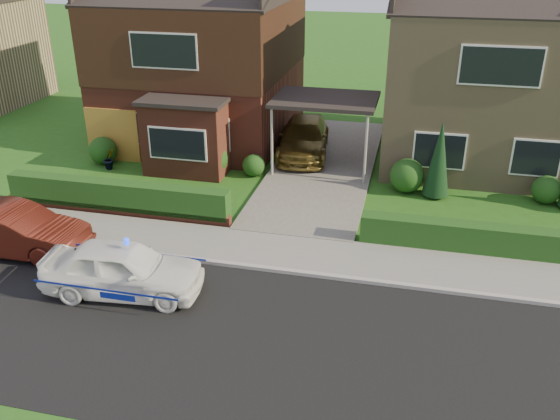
% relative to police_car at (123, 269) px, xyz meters
% --- Properties ---
extents(ground, '(120.00, 120.00, 0.00)m').
position_rel_police_car_xyz_m(ground, '(3.45, -1.20, -0.69)').
color(ground, '#265316').
rests_on(ground, ground).
extents(road, '(60.00, 6.00, 0.02)m').
position_rel_police_car_xyz_m(road, '(3.45, -1.20, -0.69)').
color(road, black).
rests_on(road, ground).
extents(kerb, '(60.00, 0.16, 0.12)m').
position_rel_police_car_xyz_m(kerb, '(3.45, 1.85, -0.63)').
color(kerb, '#9E9993').
rests_on(kerb, ground).
extents(sidewalk, '(60.00, 2.00, 0.10)m').
position_rel_police_car_xyz_m(sidewalk, '(3.45, 2.90, -0.64)').
color(sidewalk, slate).
rests_on(sidewalk, ground).
extents(driveway, '(3.80, 12.00, 0.12)m').
position_rel_police_car_xyz_m(driveway, '(3.45, 9.80, -0.63)').
color(driveway, '#666059').
rests_on(driveway, ground).
extents(house_left, '(7.50, 9.53, 7.25)m').
position_rel_police_car_xyz_m(house_left, '(-2.34, 12.70, 3.12)').
color(house_left, maroon).
rests_on(house_left, ground).
extents(house_right, '(7.50, 8.06, 7.25)m').
position_rel_police_car_xyz_m(house_right, '(9.25, 12.79, 2.97)').
color(house_right, '#947E5A').
rests_on(house_right, ground).
extents(carport_link, '(3.80, 3.00, 2.77)m').
position_rel_police_car_xyz_m(carport_link, '(3.45, 9.75, 1.97)').
color(carport_link, black).
rests_on(carport_link, ground).
extents(garage_door, '(2.20, 0.10, 2.10)m').
position_rel_police_car_xyz_m(garage_door, '(-4.80, 8.76, 0.36)').
color(garage_door, '#8E5B1F').
rests_on(garage_door, ground).
extents(dwarf_wall, '(7.70, 0.25, 0.36)m').
position_rel_police_car_xyz_m(dwarf_wall, '(-2.35, 4.10, -0.51)').
color(dwarf_wall, maroon).
rests_on(dwarf_wall, ground).
extents(hedge_left, '(7.50, 0.55, 0.90)m').
position_rel_police_car_xyz_m(hedge_left, '(-2.35, 4.25, -0.69)').
color(hedge_left, '#103512').
rests_on(hedge_left, ground).
extents(hedge_right, '(7.50, 0.55, 0.80)m').
position_rel_police_car_xyz_m(hedge_right, '(9.25, 4.15, -0.69)').
color(hedge_right, '#103512').
rests_on(hedge_right, ground).
extents(shrub_left_far, '(1.08, 1.08, 1.08)m').
position_rel_police_car_xyz_m(shrub_left_far, '(-5.05, 8.30, -0.15)').
color(shrub_left_far, '#103512').
rests_on(shrub_left_far, ground).
extents(shrub_left_mid, '(1.32, 1.32, 1.32)m').
position_rel_police_car_xyz_m(shrub_left_mid, '(-0.55, 8.10, -0.03)').
color(shrub_left_mid, '#103512').
rests_on(shrub_left_mid, ground).
extents(shrub_left_near, '(0.84, 0.84, 0.84)m').
position_rel_police_car_xyz_m(shrub_left_near, '(1.05, 8.40, -0.27)').
color(shrub_left_near, '#103512').
rests_on(shrub_left_near, ground).
extents(shrub_right_near, '(1.20, 1.20, 1.20)m').
position_rel_police_car_xyz_m(shrub_right_near, '(6.65, 8.20, -0.09)').
color(shrub_right_near, '#103512').
rests_on(shrub_right_near, ground).
extents(shrub_right_mid, '(0.96, 0.96, 0.96)m').
position_rel_police_car_xyz_m(shrub_right_mid, '(11.25, 8.30, -0.21)').
color(shrub_right_mid, '#103512').
rests_on(shrub_right_mid, ground).
extents(conifer_a, '(0.90, 0.90, 2.60)m').
position_rel_police_car_xyz_m(conifer_a, '(7.65, 8.00, 0.61)').
color(conifer_a, black).
rests_on(conifer_a, ground).
extents(police_car, '(3.71, 4.17, 1.54)m').
position_rel_police_car_xyz_m(police_car, '(0.00, 0.00, 0.00)').
color(police_car, white).
rests_on(police_car, ground).
extents(driveway_car, '(2.43, 4.85, 1.35)m').
position_rel_police_car_xyz_m(driveway_car, '(2.45, 10.92, 0.11)').
color(driveway_car, brown).
rests_on(driveway_car, driveway).
extents(street_car, '(1.53, 4.23, 1.39)m').
position_rel_police_car_xyz_m(street_car, '(-3.93, 1.20, 0.01)').
color(street_car, '#44150E').
rests_on(street_car, ground).
extents(potted_plant_a, '(0.39, 0.30, 0.69)m').
position_rel_police_car_xyz_m(potted_plant_a, '(-0.36, 7.80, -0.35)').
color(potted_plant_a, gray).
rests_on(potted_plant_a, ground).
extents(potted_plant_b, '(0.56, 0.53, 0.81)m').
position_rel_police_car_xyz_m(potted_plant_b, '(-4.53, 7.80, -0.28)').
color(potted_plant_b, gray).
rests_on(potted_plant_b, ground).
extents(potted_plant_c, '(0.54, 0.54, 0.85)m').
position_rel_police_car_xyz_m(potted_plant_c, '(-0.59, 4.97, -0.26)').
color(potted_plant_c, gray).
rests_on(potted_plant_c, ground).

